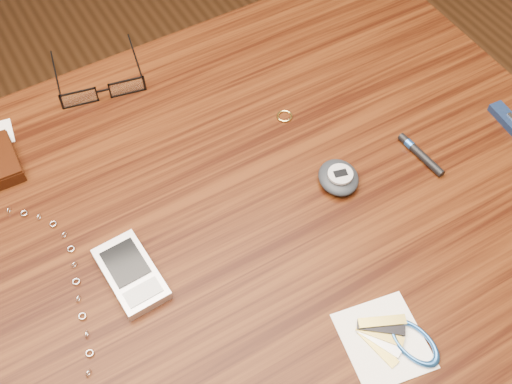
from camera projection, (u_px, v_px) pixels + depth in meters
desk at (227, 257)px, 0.90m from camera, size 1.00×0.70×0.75m
eyeglasses at (103, 90)px, 0.93m from camera, size 0.15×0.15×0.03m
gold_ring at (285, 116)px, 0.92m from camera, size 0.03×0.03×0.00m
pda_phone at (131, 274)px, 0.76m from camera, size 0.06×0.11×0.02m
pedometer at (339, 177)px, 0.84m from camera, size 0.07×0.07×0.02m
notepad_keys at (398, 341)px, 0.72m from camera, size 0.11×0.11×0.01m
black_blue_pen at (419, 153)px, 0.87m from camera, size 0.02×0.08×0.01m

